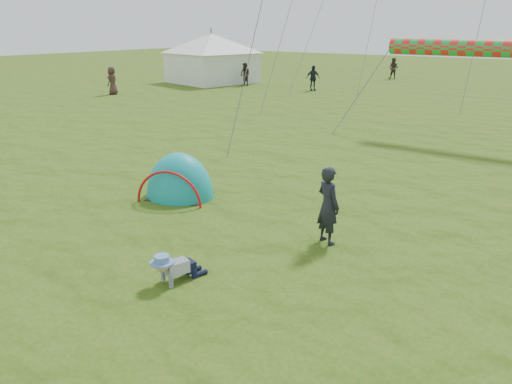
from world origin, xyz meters
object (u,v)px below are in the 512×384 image
Objects in this scene: crawling_toddler at (173,267)px; popup_tent at (180,196)px; standing_adult at (328,205)px; event_marquee at (212,57)px.

popup_tent is (-3.16, 3.45, -0.29)m from crawling_toddler.
crawling_toddler is 4.69m from popup_tent.
crawling_toddler is at bearing 89.54° from standing_adult.
event_marquee reaches higher than crawling_toddler.
event_marquee is at bearing 144.73° from crawling_toddler.
event_marquee is (-21.97, 22.20, 1.18)m from standing_adult.
popup_tent reaches higher than crawling_toddler.
popup_tent is 1.44× the size of standing_adult.
standing_adult is (4.56, -0.37, 0.82)m from popup_tent.
crawling_toddler is 0.32× the size of popup_tent.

